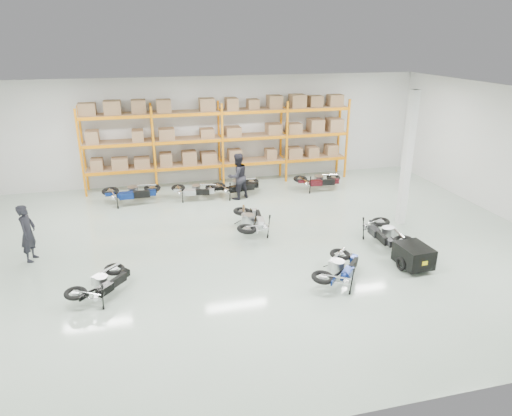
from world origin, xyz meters
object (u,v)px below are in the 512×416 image
object	(u,v)px
person_left	(28,233)
person_back	(238,176)
moto_back_a	(131,189)
moto_black_far_left	(101,279)
moto_silver_left	(251,217)
moto_back_d	(318,178)
moto_back_b	(195,187)
trailer	(414,256)
moto_blue_centre	(340,264)
moto_back_c	(237,183)
moto_touring_right	(385,229)

from	to	relation	value
person_left	person_back	xyz separation A→B (m)	(6.85, 3.75, 0.07)
moto_back_a	person_back	distance (m)	4.10
moto_black_far_left	moto_silver_left	bearing A→B (deg)	-106.76
moto_back_d	person_left	distance (m)	11.10
moto_back_a	moto_black_far_left	bearing A→B (deg)	174.03
moto_back_b	moto_back_a	bearing A→B (deg)	98.38
trailer	moto_back_a	bearing A→B (deg)	132.64
moto_silver_left	person_back	size ratio (longest dim) A/B	1.00
person_left	moto_silver_left	bearing A→B (deg)	-74.09
moto_back_a	person_left	world-z (taller)	person_left
moto_blue_centre	moto_silver_left	distance (m)	3.96
moto_silver_left	moto_back_d	distance (m)	5.23
moto_black_far_left	moto_back_b	distance (m)	7.33
moto_black_far_left	moto_back_c	size ratio (longest dim) A/B	0.90
moto_back_d	moto_silver_left	bearing A→B (deg)	139.17
trailer	moto_back_b	size ratio (longest dim) A/B	1.01
moto_back_c	moto_back_d	world-z (taller)	moto_back_c
moto_black_far_left	person_back	distance (m)	7.91
moto_blue_centre	person_back	distance (m)	7.17
moto_touring_right	moto_back_a	bearing A→B (deg)	144.86
moto_black_far_left	trailer	distance (m)	8.27
moto_touring_right	moto_back_c	xyz separation A→B (m)	(-3.48, 5.60, -0.00)
moto_touring_right	trailer	bearing A→B (deg)	-88.17
moto_blue_centre	moto_back_b	distance (m)	7.93
moto_touring_right	moto_back_d	size ratio (longest dim) A/B	1.02
moto_back_a	moto_back_b	world-z (taller)	moto_back_a
moto_back_b	person_left	xyz separation A→B (m)	(-5.19, -4.09, 0.35)
moto_blue_centre	moto_back_b	bearing A→B (deg)	-27.21
person_left	person_back	bearing A→B (deg)	-48.58
trailer	person_left	world-z (taller)	person_left
moto_touring_right	person_left	size ratio (longest dim) A/B	1.04
moto_blue_centre	moto_back_d	bearing A→B (deg)	-65.73
trailer	moto_back_c	distance (m)	8.00
moto_black_far_left	moto_back_d	world-z (taller)	moto_back_d
moto_back_b	person_back	distance (m)	1.74
moto_black_far_left	moto_touring_right	xyz separation A→B (m)	(8.25, 1.04, 0.06)
moto_back_d	person_left	bearing A→B (deg)	116.21
moto_back_b	moto_back_c	size ratio (longest dim) A/B	0.93
moto_blue_centre	moto_silver_left	world-z (taller)	moto_silver_left
moto_blue_centre	moto_silver_left	size ratio (longest dim) A/B	0.94
trailer	person_back	world-z (taller)	person_back
moto_back_b	moto_back_d	world-z (taller)	moto_back_d
person_left	moto_touring_right	bearing A→B (deg)	-85.65
moto_silver_left	moto_back_a	world-z (taller)	moto_back_a
moto_blue_centre	moto_back_c	world-z (taller)	moto_back_c
moto_back_d	moto_back_a	bearing A→B (deg)	93.68
trailer	moto_back_d	bearing A→B (deg)	86.79
moto_touring_right	moto_back_a	world-z (taller)	moto_back_a
moto_touring_right	moto_back_c	distance (m)	6.60
moto_blue_centre	moto_back_d	size ratio (longest dim) A/B	0.99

